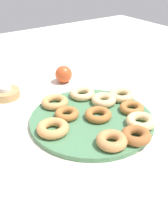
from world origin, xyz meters
TOP-DOWN VIEW (x-y plane):
  - ground_plane at (0.00, 0.00)m, footprint 2.40×2.40m
  - donut_plate at (0.00, 0.00)m, footprint 0.39×0.39m
  - donut_0 at (-0.16, -0.03)m, footprint 0.09×0.09m
  - donut_1 at (0.13, 0.06)m, footprint 0.12×0.12m
  - donut_2 at (-0.14, 0.04)m, footprint 0.12×0.12m
  - donut_3 at (0.05, 0.06)m, footprint 0.10×0.10m
  - donut_4 at (-0.12, -0.10)m, footprint 0.13×0.13m
  - donut_5 at (0.05, -0.09)m, footprint 0.12×0.12m
  - donut_6 at (-0.04, -0.13)m, footprint 0.10×0.10m
  - donut_7 at (0.04, -0.16)m, footprint 0.12×0.12m
  - donut_8 at (0.13, -0.05)m, footprint 0.09×0.09m
  - donut_9 at (-0.01, -0.01)m, footprint 0.09×0.09m
  - donut_10 at (0.00, 0.14)m, footprint 0.10×0.10m
  - candle_holder at (0.32, 0.17)m, footprint 0.10×0.10m
  - tealight at (0.32, 0.17)m, footprint 0.05×0.05m
  - apple at (0.31, -0.08)m, footprint 0.07×0.07m

SIDE VIEW (x-z plane):
  - ground_plane at x=0.00m, z-range 0.00..0.00m
  - donut_plate at x=0.00m, z-range 0.00..0.02m
  - candle_holder at x=0.32m, z-range 0.00..0.03m
  - donut_6 at x=-0.04m, z-range 0.02..0.04m
  - donut_3 at x=0.05m, z-range 0.02..0.04m
  - donut_9 at x=-0.01m, z-range 0.02..0.04m
  - donut_1 at x=0.13m, z-range 0.02..0.04m
  - donut_8 at x=0.13m, z-range 0.02..0.04m
  - donut_7 at x=0.04m, z-range 0.02..0.04m
  - donut_4 at x=-0.12m, z-range 0.02..0.04m
  - donut_10 at x=0.00m, z-range 0.02..0.04m
  - donut_0 at x=-0.16m, z-range 0.02..0.04m
  - donut_5 at x=0.05m, z-range 0.02..0.04m
  - donut_2 at x=-0.14m, z-range 0.02..0.04m
  - apple at x=0.31m, z-range 0.00..0.07m
  - tealight at x=0.32m, z-range 0.03..0.04m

